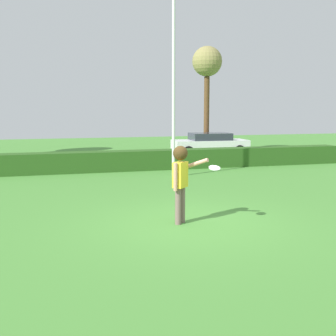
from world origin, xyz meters
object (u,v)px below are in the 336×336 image
Objects in this scene: lamppost at (174,74)px; willow_tree at (207,66)px; person at (181,175)px; frisbee at (215,168)px; parked_car_white at (210,143)px.

lamppost is 1.16× the size of willow_tree.
person reaches higher than frisbee.
willow_tree is at bearing 61.09° from lamppost.
frisbee is 0.04× the size of lamppost.
lamppost is at bearing 80.55° from frisbee.
person is at bearing -114.18° from parked_car_white.
lamppost reaches higher than willow_tree.
person is 0.41× the size of parked_car_white.
person is 0.79m from frisbee.
lamppost is (1.82, 6.57, 2.76)m from person.
person is 0.25× the size of lamppost.
willow_tree is (4.47, 8.09, 1.18)m from lamppost.
frisbee is 0.06× the size of parked_car_white.
parked_car_white is 0.70× the size of willow_tree.
frisbee is 15.04m from parked_car_white.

